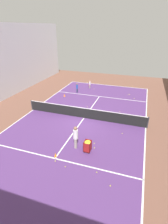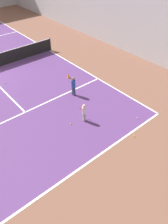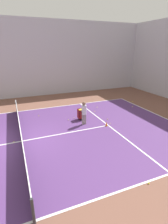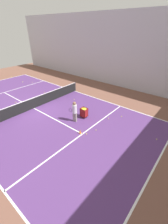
{
  "view_description": "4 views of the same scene",
  "coord_description": "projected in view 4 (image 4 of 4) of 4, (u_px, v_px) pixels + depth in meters",
  "views": [
    {
      "loc": [
        -4.72,
        13.91,
        7.86
      ],
      "look_at": [
        0.0,
        0.0,
        0.63
      ],
      "focal_mm": 28.0,
      "sensor_mm": 36.0,
      "label": 1
    },
    {
      "loc": [
        -3.55,
        -15.34,
        7.86
      ],
      "look_at": [
        2.09,
        -8.67,
        0.59
      ],
      "focal_mm": 35.0,
      "sensor_mm": 36.0,
      "label": 2
    },
    {
      "loc": [
        10.04,
        -0.07,
        5.35
      ],
      "look_at": [
        -0.89,
        4.45,
        0.96
      ],
      "focal_mm": 28.0,
      "sensor_mm": 36.0,
      "label": 3
    },
    {
      "loc": [
        6.42,
        11.56,
        6.69
      ],
      "look_at": [
        -1.82,
        4.62,
        0.5
      ],
      "focal_mm": 24.0,
      "sensor_mm": 36.0,
      "label": 4
    }
  ],
  "objects": [
    {
      "name": "line_baseline_far",
      "position": [
        152.0,
        171.0,
        7.95
      ],
      "size": [
        11.23,
        0.1,
        0.0
      ],
      "primitive_type": "cube",
      "color": "white",
      "rests_on": "ground"
    },
    {
      "name": "tennis_ball_7",
      "position": [
        82.0,
        113.0,
        13.18
      ],
      "size": [
        0.07,
        0.07,
        0.07
      ],
      "primitive_type": "sphere",
      "color": "yellow",
      "rests_on": "ground"
    },
    {
      "name": "line_centre_service",
      "position": [
        34.0,
        108.0,
        14.05
      ],
      "size": [
        0.1,
        12.01,
        0.0
      ],
      "primitive_type": "cube",
      "color": "white",
      "rests_on": "ground"
    },
    {
      "name": "tennis_net",
      "position": [
        33.0,
        103.0,
        13.78
      ],
      "size": [
        11.53,
        0.1,
        1.06
      ],
      "color": "#2D2D33",
      "rests_on": "ground"
    },
    {
      "name": "tennis_ball_13",
      "position": [
        77.0,
        112.0,
        13.36
      ],
      "size": [
        0.07,
        0.07,
        0.07
      ],
      "primitive_type": "sphere",
      "color": "yellow",
      "rests_on": "ground"
    },
    {
      "name": "line_service_far",
      "position": [
        82.0,
        134.0,
        10.69
      ],
      "size": [
        11.23,
        0.1,
        0.0
      ],
      "primitive_type": "cube",
      "color": "white",
      "rests_on": "ground"
    },
    {
      "name": "ground_plane",
      "position": [
        34.0,
        108.0,
        14.05
      ],
      "size": [
        35.48,
        35.48,
        0.0
      ],
      "primitive_type": "plane",
      "color": "brown"
    },
    {
      "name": "line_sideline_left",
      "position": [
        75.0,
        91.0,
        17.77
      ],
      "size": [
        0.1,
        21.84,
        0.0
      ],
      "primitive_type": "cube",
      "color": "white",
      "rests_on": "ground"
    },
    {
      "name": "tennis_ball_18",
      "position": [
        12.0,
        77.0,
        22.76
      ],
      "size": [
        0.07,
        0.07,
        0.07
      ],
      "primitive_type": "sphere",
      "color": "yellow",
      "rests_on": "ground"
    },
    {
      "name": "tennis_ball_19",
      "position": [
        122.0,
        117.0,
        12.69
      ],
      "size": [
        0.07,
        0.07,
        0.07
      ],
      "primitive_type": "sphere",
      "color": "yellow",
      "rests_on": "ground"
    },
    {
      "name": "tennis_ball_0",
      "position": [
        32.0,
        106.0,
        14.31
      ],
      "size": [
        0.07,
        0.07,
        0.07
      ],
      "primitive_type": "sphere",
      "color": "yellow",
      "rests_on": "ground"
    },
    {
      "name": "training_cone_0",
      "position": [
        80.0,
        131.0,
        10.68
      ],
      "size": [
        0.16,
        0.16,
        0.34
      ],
      "primitive_type": "cone",
      "color": "orange",
      "rests_on": "ground"
    },
    {
      "name": "tennis_ball_12",
      "position": [
        45.0,
        92.0,
        17.38
      ],
      "size": [
        0.07,
        0.07,
        0.07
      ],
      "primitive_type": "sphere",
      "color": "yellow",
      "rests_on": "ground"
    },
    {
      "name": "tennis_ball_10",
      "position": [
        16.0,
        102.0,
        15.09
      ],
      "size": [
        0.07,
        0.07,
        0.07
      ],
      "primitive_type": "sphere",
      "color": "yellow",
      "rests_on": "ground"
    },
    {
      "name": "tennis_ball_9",
      "position": [
        108.0,
        118.0,
        12.45
      ],
      "size": [
        0.07,
        0.07,
        0.07
      ],
      "primitive_type": "sphere",
      "color": "yellow",
      "rests_on": "ground"
    },
    {
      "name": "court_playing_area",
      "position": [
        34.0,
        108.0,
        14.05
      ],
      "size": [
        11.23,
        21.84,
        0.0
      ],
      "color": "#563370",
      "rests_on": "ground"
    },
    {
      "name": "tennis_ball_15",
      "position": [
        86.0,
        134.0,
        10.64
      ],
      "size": [
        0.07,
        0.07,
        0.07
      ],
      "primitive_type": "sphere",
      "color": "yellow",
      "rests_on": "ground"
    },
    {
      "name": "line_service_near",
      "position": [
        4.0,
        92.0,
        17.4
      ],
      "size": [
        11.23,
        0.1,
        0.0
      ],
      "primitive_type": "cube",
      "color": "white",
      "rests_on": "ground"
    },
    {
      "name": "tennis_ball_11",
      "position": [
        23.0,
        82.0,
        20.7
      ],
      "size": [
        0.07,
        0.07,
        0.07
      ],
      "primitive_type": "sphere",
      "color": "yellow",
      "rests_on": "ground"
    },
    {
      "name": "tennis_ball_4",
      "position": [
        157.0,
        139.0,
        10.15
      ],
      "size": [
        0.07,
        0.07,
        0.07
      ],
      "primitive_type": "sphere",
      "color": "yellow",
      "rests_on": "ground"
    },
    {
      "name": "tennis_ball_5",
      "position": [
        32.0,
        82.0,
        20.48
      ],
      "size": [
        0.07,
        0.07,
        0.07
      ],
      "primitive_type": "sphere",
      "color": "yellow",
      "rests_on": "ground"
    },
    {
      "name": "hall_enclosure_left",
      "position": [
        100.0,
        50.0,
        18.97
      ],
      "size": [
        0.15,
        31.78,
        8.26
      ],
      "color": "silver",
      "rests_on": "ground"
    },
    {
      "name": "coach_at_net",
      "position": [
        75.0,
        110.0,
        11.66
      ],
      "size": [
        0.42,
        0.68,
        1.74
      ],
      "rotation": [
        0.0,
        0.0,
        -1.34
      ],
      "color": "gray",
      "rests_on": "ground"
    },
    {
      "name": "tennis_ball_14",
      "position": [
        23.0,
        82.0,
        20.53
      ],
      "size": [
        0.07,
        0.07,
        0.07
      ],
      "primitive_type": "sphere",
      "color": "yellow",
      "rests_on": "ground"
    },
    {
      "name": "ball_cart",
      "position": [
        84.0,
        111.0,
        12.38
      ],
      "size": [
        0.47,
        0.54,
        0.86
      ],
      "color": "maroon",
      "rests_on": "ground"
    },
    {
      "name": "tennis_ball_3",
      "position": [
        74.0,
        99.0,
        15.68
      ],
      "size": [
        0.07,
        0.07,
        0.07
      ],
      "primitive_type": "sphere",
      "color": "yellow",
      "rests_on": "ground"
    },
    {
      "name": "tennis_ball_20",
      "position": [
        32.0,
        77.0,
        22.79
      ],
      "size": [
        0.07,
        0.07,
        0.07
      ],
      "primitive_type": "sphere",
      "color": "yellow",
      "rests_on": "ground"
    },
    {
      "name": "tennis_ball_8",
      "position": [
        96.0,
        130.0,
        11.05
      ],
      "size": [
        0.07,
        0.07,
        0.07
      ],
      "primitive_type": "sphere",
      "color": "yellow",
      "rests_on": "ground"
    }
  ]
}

